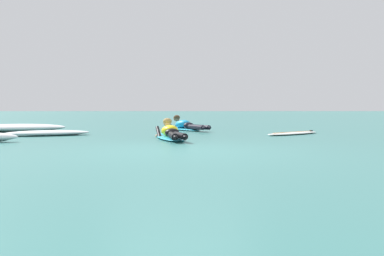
# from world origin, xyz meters

# --- Properties ---
(ground_plane) EXTENTS (120.00, 120.00, 0.00)m
(ground_plane) POSITION_xyz_m (0.00, 10.00, 0.00)
(ground_plane) COLOR #387A75
(surfer_near) EXTENTS (1.03, 2.73, 0.54)m
(surfer_near) POSITION_xyz_m (-0.27, 2.93, 0.13)
(surfer_near) COLOR #2DB2D1
(surfer_near) RESTS_ON ground
(surfer_far) EXTENTS (1.64, 2.45, 0.55)m
(surfer_far) POSITION_xyz_m (0.00, 7.05, 0.14)
(surfer_far) COLOR #2DB2D1
(surfer_far) RESTS_ON ground
(drifting_surfboard) EXTENTS (1.94, 1.83, 0.16)m
(drifting_surfboard) POSITION_xyz_m (3.07, 4.81, 0.03)
(drifting_surfboard) COLOR white
(drifting_surfboard) RESTS_ON ground
(whitewater_front) EXTENTS (2.32, 1.51, 0.15)m
(whitewater_front) POSITION_xyz_m (-3.63, 4.26, 0.07)
(whitewater_front) COLOR white
(whitewater_front) RESTS_ON ground
(whitewater_mid_left) EXTENTS (3.15, 1.98, 0.24)m
(whitewater_mid_left) POSITION_xyz_m (-5.22, 6.27, 0.11)
(whitewater_mid_left) COLOR white
(whitewater_mid_left) RESTS_ON ground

